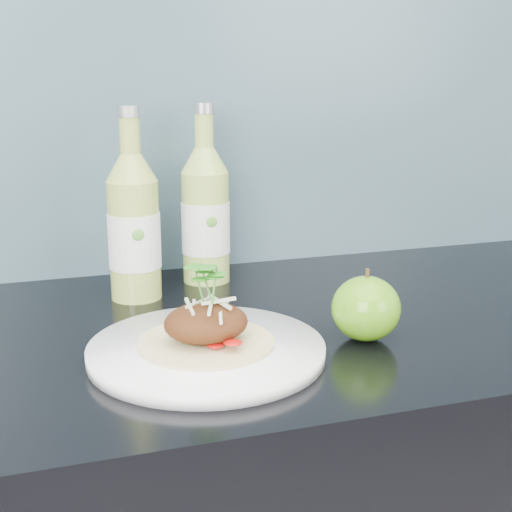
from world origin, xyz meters
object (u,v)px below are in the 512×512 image
object	(u,v)px
cider_bottle_right	(206,215)
dinner_plate	(207,350)
cider_bottle_left	(134,227)
green_apple	(366,308)

from	to	relation	value
cider_bottle_right	dinner_plate	bearing A→B (deg)	-81.91
cider_bottle_left	dinner_plate	bearing A→B (deg)	-63.29
dinner_plate	cider_bottle_right	size ratio (longest dim) A/B	1.28
cider_bottle_right	green_apple	bearing A→B (deg)	-45.82
dinner_plate	cider_bottle_left	bearing A→B (deg)	99.66
dinner_plate	cider_bottle_left	distance (m)	0.27
dinner_plate	cider_bottle_right	world-z (taller)	cider_bottle_right
cider_bottle_left	cider_bottle_right	bearing A→B (deg)	41.16
dinner_plate	green_apple	size ratio (longest dim) A/B	3.61
green_apple	cider_bottle_left	size ratio (longest dim) A/B	0.35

